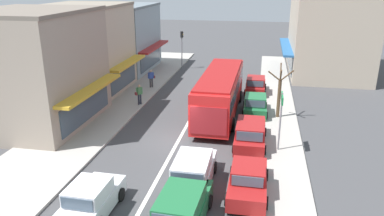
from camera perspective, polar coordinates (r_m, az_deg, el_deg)
The scene contains 21 objects.
ground_plane at distance 23.49m, azimuth -2.18°, elevation -5.17°, with size 140.00×140.00×0.00m, color #3F3F42.
lane_centre_line at distance 27.10m, azimuth -0.29°, elevation -1.74°, with size 0.20×28.00×0.01m, color silver.
sidewalk_left at distance 30.81m, azimuth -12.06°, elevation 0.58°, with size 5.20×44.00×0.14m, color #A39E96.
kerb_right at distance 28.54m, azimuth 12.81°, elevation -1.02°, with size 2.80×44.00×0.12m, color #A39E96.
shopfront_corner_near at distance 27.42m, azimuth -22.94°, elevation 5.49°, with size 8.17×8.60×7.81m.
shopfront_mid_block at distance 34.36m, azimuth -15.54°, elevation 8.68°, with size 7.31×7.26×7.65m.
shopfront_far_end at distance 41.85m, azimuth -10.57°, elevation 10.42°, with size 7.29×8.76×7.06m.
building_right_far at distance 42.23m, azimuth 20.10°, elevation 10.75°, with size 8.51×11.94×8.63m.
city_bus at distance 27.48m, azimuth 4.29°, elevation 2.64°, with size 2.83×10.88×3.23m.
hatchback_adjacent_lane_trail at distance 17.09m, azimuth -15.05°, elevation -13.26°, with size 1.88×3.73×1.54m.
wagon_behind_bus_mid at distance 15.85m, azimuth -1.56°, elevation -15.18°, with size 2.08×4.57×1.58m.
wagon_queue_gap_filler at distance 18.52m, azimuth 0.16°, elevation -9.69°, with size 1.96×4.51×1.58m.
parked_sedan_kerb_front at distance 18.17m, azimuth 8.53°, elevation -10.84°, with size 1.91×4.20×1.47m.
parked_wagon_kerb_second at distance 23.00m, azimuth 8.88°, elevation -3.93°, with size 1.94×4.50×1.58m.
parked_hatchback_kerb_third at distance 28.25m, azimuth 9.60°, elevation 0.39°, with size 1.89×3.74×1.54m.
parked_hatchback_kerb_rear at distance 33.42m, azimuth 9.66°, elevation 3.34°, with size 1.84×3.71×1.54m.
traffic_light_downstreet at distance 41.83m, azimuth -1.56°, elevation 9.80°, with size 0.32×0.24×4.20m.
directional_road_sign at distance 21.82m, azimuth 13.45°, elevation -0.10°, with size 0.10×1.40×3.60m.
street_tree_right at distance 27.47m, azimuth 13.15°, elevation 2.07°, with size 1.80×1.53×3.98m.
pedestrian_with_handbag_near at distance 29.89m, azimuth -8.06°, elevation 2.24°, with size 0.53×0.58×1.63m.
pedestrian_browsing_midblock at distance 34.60m, azimuth -6.23°, elevation 4.66°, with size 0.61×0.50×1.63m.
Camera 1 is at (4.90, -20.83, 9.70)m, focal length 35.00 mm.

